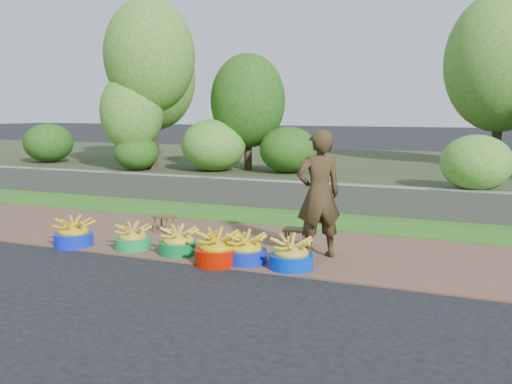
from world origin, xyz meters
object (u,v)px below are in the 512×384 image
at_px(basin_c, 178,243).
at_px(stool_right, 296,233).
at_px(basin_b, 133,239).
at_px(basin_e, 246,250).
at_px(basin_a, 74,234).
at_px(basin_f, 291,256).
at_px(stool_left, 164,219).
at_px(vendor_woman, 319,194).
at_px(basin_d, 217,250).

relative_size(basin_c, stool_right, 1.44).
bearing_deg(basin_b, basin_e, -1.05).
xyz_separation_m(basin_a, basin_b, (0.88, 0.14, -0.02)).
height_order(basin_f, stool_left, basin_f).
relative_size(stool_left, vendor_woman, 0.20).
bearing_deg(basin_a, stool_right, 19.18).
relative_size(basin_b, basin_f, 0.91).
distance_m(basin_c, vendor_woman, 1.93).
height_order(basin_c, basin_e, basin_e).
xyz_separation_m(basin_d, stool_right, (0.66, 1.05, 0.06)).
relative_size(basin_c, basin_d, 0.90).
xyz_separation_m(basin_d, vendor_woman, (1.06, 0.77, 0.65)).
bearing_deg(vendor_woman, basin_d, -1.23).
relative_size(basin_e, vendor_woman, 0.32).
bearing_deg(basin_f, vendor_woman, 78.25).
bearing_deg(basin_f, basin_c, 177.52).
xyz_separation_m(basin_d, basin_f, (0.92, 0.13, -0.01)).
xyz_separation_m(basin_d, stool_left, (-1.55, 1.25, 0.05)).
height_order(basin_d, vendor_woman, vendor_woman).
bearing_deg(basin_d, basin_a, 179.00).
bearing_deg(basin_d, basin_b, 172.39).
bearing_deg(vendor_woman, basin_b, -23.75).
bearing_deg(vendor_woman, stool_right, -73.10).
distance_m(basin_e, vendor_woman, 1.16).
bearing_deg(basin_f, stool_right, 105.82).
height_order(basin_b, stool_left, basin_b).
xyz_separation_m(basin_a, stool_right, (2.92, 1.01, 0.07)).
relative_size(basin_c, basin_e, 0.97).
relative_size(basin_c, stool_left, 1.53).
relative_size(basin_f, stool_right, 1.51).
xyz_separation_m(basin_b, stool_right, (2.03, 0.87, 0.09)).
bearing_deg(stool_left, basin_b, -80.66).
xyz_separation_m(basin_e, vendor_woman, (0.74, 0.62, 0.66)).
relative_size(basin_a, basin_f, 1.02).
bearing_deg(stool_right, basin_b, -156.83).
bearing_deg(basin_c, basin_e, -2.53).
bearing_deg(basin_f, basin_b, 178.60).
height_order(basin_f, vendor_woman, vendor_woman).
height_order(basin_c, vendor_woman, vendor_woman).
distance_m(basin_d, vendor_woman, 1.46).
bearing_deg(vendor_woman, stool_left, -47.75).
xyz_separation_m(basin_c, basin_d, (0.66, -0.20, 0.02)).
relative_size(basin_a, stool_right, 1.54).
height_order(basin_e, basin_f, basin_f).
xyz_separation_m(basin_a, basin_d, (2.26, -0.04, 0.01)).
relative_size(basin_a, stool_left, 1.63).
height_order(basin_e, stool_left, basin_e).
relative_size(basin_b, basin_e, 0.93).
bearing_deg(stool_left, basin_c, -49.99).
bearing_deg(stool_left, basin_e, -30.42).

